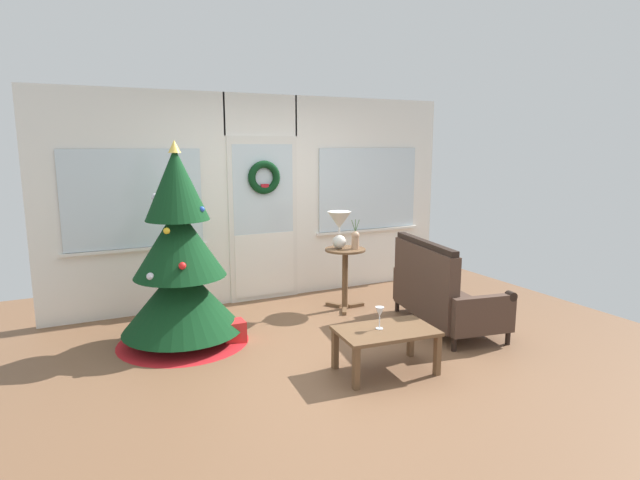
{
  "coord_description": "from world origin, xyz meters",
  "views": [
    {
      "loc": [
        -2.25,
        -4.1,
        1.94
      ],
      "look_at": [
        0.05,
        0.55,
        1.0
      ],
      "focal_mm": 29.46,
      "sensor_mm": 36.0,
      "label": 1
    }
  ],
  "objects_px": {
    "side_table": "(345,267)",
    "table_lamp": "(339,225)",
    "wine_glass": "(380,313)",
    "christmas_tree": "(180,270)",
    "settee_sofa": "(440,294)",
    "coffee_table": "(386,335)",
    "flower_vase": "(355,239)",
    "gift_box": "(234,331)"
  },
  "relations": [
    {
      "from": "side_table",
      "to": "table_lamp",
      "type": "xyz_separation_m",
      "value": [
        -0.06,
        0.04,
        0.5
      ]
    },
    {
      "from": "wine_glass",
      "to": "christmas_tree",
      "type": "bearing_deg",
      "value": 133.54
    },
    {
      "from": "settee_sofa",
      "to": "coffee_table",
      "type": "height_order",
      "value": "settee_sofa"
    },
    {
      "from": "settee_sofa",
      "to": "side_table",
      "type": "distance_m",
      "value": 1.19
    },
    {
      "from": "flower_vase",
      "to": "side_table",
      "type": "bearing_deg",
      "value": 149.04
    },
    {
      "from": "christmas_tree",
      "to": "flower_vase",
      "type": "bearing_deg",
      "value": 4.66
    },
    {
      "from": "settee_sofa",
      "to": "christmas_tree",
      "type": "bearing_deg",
      "value": 162.8
    },
    {
      "from": "table_lamp",
      "to": "gift_box",
      "type": "height_order",
      "value": "table_lamp"
    },
    {
      "from": "settee_sofa",
      "to": "side_table",
      "type": "relative_size",
      "value": 2.02
    },
    {
      "from": "coffee_table",
      "to": "wine_glass",
      "type": "xyz_separation_m",
      "value": [
        -0.05,
        0.03,
        0.2
      ]
    },
    {
      "from": "settee_sofa",
      "to": "coffee_table",
      "type": "distance_m",
      "value": 1.33
    },
    {
      "from": "christmas_tree",
      "to": "coffee_table",
      "type": "distance_m",
      "value": 2.1
    },
    {
      "from": "settee_sofa",
      "to": "table_lamp",
      "type": "xyz_separation_m",
      "value": [
        -0.65,
        1.06,
        0.65
      ]
    },
    {
      "from": "side_table",
      "to": "wine_glass",
      "type": "relative_size",
      "value": 3.78
    },
    {
      "from": "table_lamp",
      "to": "wine_glass",
      "type": "distance_m",
      "value": 1.87
    },
    {
      "from": "christmas_tree",
      "to": "table_lamp",
      "type": "relative_size",
      "value": 4.52
    },
    {
      "from": "christmas_tree",
      "to": "gift_box",
      "type": "bearing_deg",
      "value": -26.11
    },
    {
      "from": "christmas_tree",
      "to": "wine_glass",
      "type": "relative_size",
      "value": 10.19
    },
    {
      "from": "christmas_tree",
      "to": "side_table",
      "type": "relative_size",
      "value": 2.7
    },
    {
      "from": "side_table",
      "to": "coffee_table",
      "type": "height_order",
      "value": "side_table"
    },
    {
      "from": "flower_vase",
      "to": "wine_glass",
      "type": "relative_size",
      "value": 1.79
    },
    {
      "from": "settee_sofa",
      "to": "wine_glass",
      "type": "height_order",
      "value": "settee_sofa"
    },
    {
      "from": "side_table",
      "to": "table_lamp",
      "type": "relative_size",
      "value": 1.67
    },
    {
      "from": "flower_vase",
      "to": "coffee_table",
      "type": "relative_size",
      "value": 0.4
    },
    {
      "from": "side_table",
      "to": "table_lamp",
      "type": "bearing_deg",
      "value": 146.31
    },
    {
      "from": "wine_glass",
      "to": "gift_box",
      "type": "distance_m",
      "value": 1.59
    },
    {
      "from": "settee_sofa",
      "to": "gift_box",
      "type": "relative_size",
      "value": 6.92
    },
    {
      "from": "wine_glass",
      "to": "gift_box",
      "type": "xyz_separation_m",
      "value": [
        -0.92,
        1.23,
        -0.42
      ]
    },
    {
      "from": "coffee_table",
      "to": "wine_glass",
      "type": "bearing_deg",
      "value": 142.62
    },
    {
      "from": "coffee_table",
      "to": "flower_vase",
      "type": "bearing_deg",
      "value": 68.59
    },
    {
      "from": "christmas_tree",
      "to": "coffee_table",
      "type": "height_order",
      "value": "christmas_tree"
    },
    {
      "from": "table_lamp",
      "to": "gift_box",
      "type": "bearing_deg",
      "value": -161.39
    },
    {
      "from": "table_lamp",
      "to": "coffee_table",
      "type": "relative_size",
      "value": 0.5
    },
    {
      "from": "settee_sofa",
      "to": "wine_glass",
      "type": "xyz_separation_m",
      "value": [
        -1.19,
        -0.66,
        0.15
      ]
    },
    {
      "from": "coffee_table",
      "to": "gift_box",
      "type": "relative_size",
      "value": 4.12
    },
    {
      "from": "side_table",
      "to": "coffee_table",
      "type": "bearing_deg",
      "value": -107.74
    },
    {
      "from": "settee_sofa",
      "to": "table_lamp",
      "type": "height_order",
      "value": "table_lamp"
    },
    {
      "from": "gift_box",
      "to": "side_table",
      "type": "bearing_deg",
      "value": 16.55
    },
    {
      "from": "wine_glass",
      "to": "flower_vase",
      "type": "bearing_deg",
      "value": 66.82
    },
    {
      "from": "flower_vase",
      "to": "gift_box",
      "type": "xyz_separation_m",
      "value": [
        -1.62,
        -0.39,
        -0.75
      ]
    },
    {
      "from": "side_table",
      "to": "table_lamp",
      "type": "distance_m",
      "value": 0.51
    },
    {
      "from": "christmas_tree",
      "to": "wine_glass",
      "type": "height_order",
      "value": "christmas_tree"
    }
  ]
}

